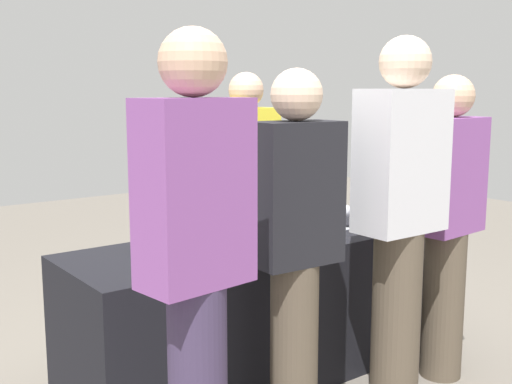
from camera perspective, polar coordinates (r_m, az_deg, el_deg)
name	(u,v)px	position (r m, az deg, el deg)	size (l,w,h in m)	color
ground_plane	(256,375)	(3.52, 0.00, -16.17)	(12.00, 12.00, 0.00)	slate
tasting_table	(256,309)	(3.38, 0.00, -10.47)	(1.99, 0.70, 0.74)	black
wine_bottle_0	(148,226)	(3.07, -9.73, -3.05)	(0.08, 0.08, 0.33)	black
wine_bottle_1	(206,218)	(3.25, -4.48, -2.32)	(0.07, 0.07, 0.33)	black
wine_bottle_2	(229,215)	(3.27, -2.44, -2.11)	(0.06, 0.06, 0.34)	black
wine_bottle_3	(246,216)	(3.33, -0.90, -2.14)	(0.07, 0.07, 0.30)	black
wine_bottle_4	(310,205)	(3.64, 4.91, -1.17)	(0.08, 0.08, 0.31)	black
wine_bottle_5	(319,202)	(3.73, 5.73, -0.87)	(0.08, 0.08, 0.31)	black
wine_glass_0	(181,242)	(2.81, -6.73, -4.51)	(0.07, 0.07, 0.14)	silver
wine_glass_1	(186,236)	(2.95, -6.28, -3.97)	(0.07, 0.07, 0.14)	silver
wine_glass_2	(306,216)	(3.36, 4.57, -2.21)	(0.07, 0.07, 0.14)	silver
wine_glass_3	(345,212)	(3.54, 8.01, -1.80)	(0.08, 0.08, 0.14)	silver
server_pouring	(246,192)	(3.95, -0.88, 0.05)	(0.39, 0.22, 1.61)	brown
guest_0	(196,258)	(2.17, -5.44, -5.95)	(0.40, 0.25, 1.71)	#3F3351
guest_1	(295,244)	(2.66, 3.54, -4.72)	(0.39, 0.23, 1.59)	brown
guest_2	(400,213)	(2.98, 12.84, -1.83)	(0.42, 0.23, 1.74)	brown
guest_3	(447,218)	(3.40, 16.86, -2.23)	(0.40, 0.24, 1.58)	brown
menu_board	(247,255)	(4.47, -0.84, -5.74)	(0.58, 0.03, 0.71)	white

